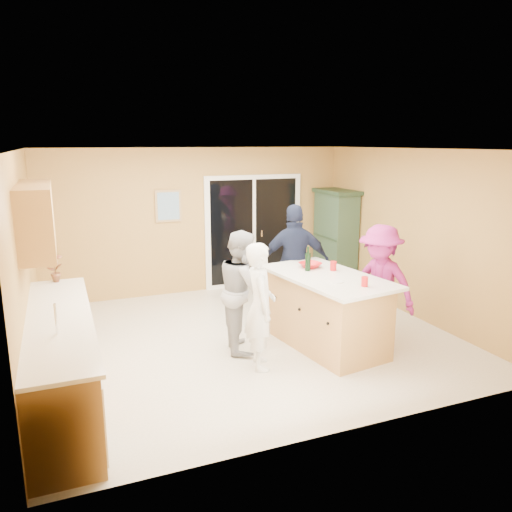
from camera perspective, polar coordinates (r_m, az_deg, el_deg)
name	(u,v)px	position (r m, az deg, el deg)	size (l,w,h in m)	color
floor	(249,338)	(7.11, -0.83, -9.34)	(5.50, 5.50, 0.00)	beige
ceiling	(248,149)	(6.58, -0.91, 12.10)	(5.50, 5.00, 0.10)	silver
wall_back	(199,221)	(9.07, -6.55, 4.00)	(5.50, 0.10, 2.60)	tan
wall_front	(348,301)	(4.56, 10.50, -5.12)	(5.50, 0.10, 2.60)	tan
wall_left	(25,266)	(6.32, -24.86, -1.05)	(0.10, 5.00, 2.60)	tan
wall_right	(414,234)	(8.11, 17.61, 2.42)	(0.10, 5.00, 2.60)	tan
left_cabinet_run	(61,366)	(5.57, -21.35, -11.67)	(0.65, 3.05, 1.24)	#BD8649
upper_cabinets	(36,218)	(6.01, -23.80, 3.98)	(0.35, 1.60, 0.75)	#BD8649
sliding_door	(254,231)	(9.40, -0.27, 2.86)	(1.90, 0.07, 2.10)	white
framed_picture	(168,206)	(8.88, -10.00, 5.65)	(0.46, 0.04, 0.56)	#A37F51
kitchen_island	(326,313)	(6.76, 8.03, -6.48)	(1.27, 2.00, 0.99)	#BD8649
green_hutch	(335,239)	(9.56, 9.05, 1.89)	(0.52, 0.99, 1.83)	#1F3220
woman_white	(260,306)	(6.00, 0.49, -5.75)	(0.56, 0.37, 1.55)	silver
woman_grey	(243,291)	(6.52, -1.53, -3.99)	(0.77, 0.60, 1.59)	#B0B0B3
woman_navy	(295,264)	(7.54, 4.49, -0.89)	(1.05, 0.44, 1.80)	#192038
woman_magenta	(380,285)	(6.93, 13.95, -3.19)	(1.05, 0.61, 1.63)	#921F66
serving_bowl	(310,265)	(6.97, 6.21, -1.02)	(0.29, 0.29, 0.07)	red
tulip_vase	(54,267)	(6.85, -22.05, -1.15)	(0.21, 0.14, 0.40)	#AB1123
tumbler_near	(333,266)	(6.85, 8.83, -1.13)	(0.09, 0.09, 0.13)	red
tumbler_far	(365,282)	(6.17, 12.31, -2.87)	(0.08, 0.08, 0.12)	red
wine_bottle	(308,261)	(6.78, 5.95, -0.61)	(0.08, 0.08, 0.33)	black
white_plate	(336,282)	(6.30, 9.09, -2.90)	(0.19, 0.19, 0.01)	silver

